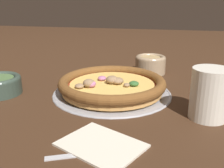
% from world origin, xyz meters
% --- Properties ---
extents(ground_plane, '(3.00, 3.00, 0.00)m').
position_xyz_m(ground_plane, '(0.00, 0.00, 0.00)').
color(ground_plane, '#3D2616').
extents(pizza_tray, '(0.32, 0.32, 0.01)m').
position_xyz_m(pizza_tray, '(0.00, 0.00, 0.00)').
color(pizza_tray, '#9E9EA3').
rests_on(pizza_tray, ground_plane).
extents(pizza, '(0.28, 0.28, 0.04)m').
position_xyz_m(pizza, '(-0.00, -0.00, 0.03)').
color(pizza, tan).
rests_on(pizza, pizza_tray).
extents(bowl_near, '(0.10, 0.10, 0.06)m').
position_xyz_m(bowl_near, '(0.08, 0.22, 0.03)').
color(bowl_near, '#9E8466').
rests_on(bowl_near, ground_plane).
extents(drinking_cup, '(0.08, 0.08, 0.11)m').
position_xyz_m(drinking_cup, '(0.23, -0.10, 0.05)').
color(drinking_cup, silver).
rests_on(drinking_cup, ground_plane).
extents(napkin, '(0.17, 0.15, 0.01)m').
position_xyz_m(napkin, '(0.04, -0.26, 0.00)').
color(napkin, beige).
rests_on(napkin, ground_plane).
extents(fork, '(0.16, 0.08, 0.00)m').
position_xyz_m(fork, '(0.04, -0.28, 0.00)').
color(fork, '#B7B7BC').
rests_on(fork, ground_plane).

